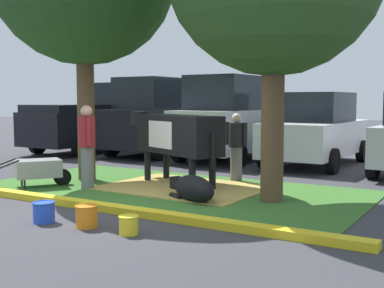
% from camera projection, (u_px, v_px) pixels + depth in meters
% --- Properties ---
extents(ground_plane, '(80.00, 80.00, 0.00)m').
position_uv_depth(ground_plane, '(137.00, 206.00, 8.64)').
color(ground_plane, '#38383D').
extents(grass_island, '(7.77, 4.03, 0.02)m').
position_uv_depth(grass_island, '(169.00, 189.00, 10.19)').
color(grass_island, '#386B28').
rests_on(grass_island, ground).
extents(curb_yellow, '(8.97, 0.24, 0.12)m').
position_uv_depth(curb_yellow, '(97.00, 206.00, 8.34)').
color(curb_yellow, yellow).
rests_on(curb_yellow, ground).
extents(hay_bedding, '(3.27, 2.50, 0.04)m').
position_uv_depth(hay_bedding, '(184.00, 188.00, 10.31)').
color(hay_bedding, tan).
rests_on(hay_bedding, ground).
extents(cow_holstein, '(2.98, 1.66, 1.54)m').
position_uv_depth(cow_holstein, '(175.00, 135.00, 10.62)').
color(cow_holstein, black).
rests_on(cow_holstein, ground).
extents(calf_lying, '(1.30, 0.94, 0.48)m').
position_uv_depth(calf_lying, '(193.00, 189.00, 8.98)').
color(calf_lying, black).
rests_on(calf_lying, ground).
extents(person_handler, '(0.45, 0.35, 1.71)m').
position_uv_depth(person_handler, '(87.00, 144.00, 10.14)').
color(person_handler, slate).
rests_on(person_handler, ground).
extents(person_visitor_near, '(0.53, 0.34, 1.52)m').
position_uv_depth(person_visitor_near, '(236.00, 146.00, 11.11)').
color(person_visitor_near, slate).
rests_on(person_visitor_near, ground).
extents(wheelbarrow, '(1.20, 1.50, 0.63)m').
position_uv_depth(wheelbarrow, '(39.00, 169.00, 10.45)').
color(wheelbarrow, gray).
rests_on(wheelbarrow, ground).
extents(bucket_blue, '(0.34, 0.34, 0.31)m').
position_uv_depth(bucket_blue, '(44.00, 212.00, 7.46)').
color(bucket_blue, blue).
rests_on(bucket_blue, ground).
extents(bucket_orange, '(0.33, 0.33, 0.33)m').
position_uv_depth(bucket_orange, '(87.00, 216.00, 7.17)').
color(bucket_orange, orange).
rests_on(bucket_orange, ground).
extents(bucket_yellow, '(0.28, 0.28, 0.26)m').
position_uv_depth(bucket_yellow, '(129.00, 225.00, 6.80)').
color(bucket_yellow, yellow).
rests_on(bucket_yellow, ground).
extents(pickup_truck_black, '(2.31, 5.44, 2.42)m').
position_uv_depth(pickup_truck_black, '(97.00, 120.00, 17.91)').
color(pickup_truck_black, black).
rests_on(pickup_truck_black, ground).
extents(suv_black, '(2.20, 4.64, 2.52)m').
position_uv_depth(suv_black, '(163.00, 116.00, 16.70)').
color(suv_black, black).
rests_on(suv_black, ground).
extents(suv_dark_grey, '(2.20, 4.64, 2.52)m').
position_uv_depth(suv_dark_grey, '(234.00, 118.00, 15.25)').
color(suv_dark_grey, silver).
rests_on(suv_dark_grey, ground).
extents(hatchback_white, '(2.10, 4.44, 2.02)m').
position_uv_depth(hatchback_white, '(316.00, 130.00, 13.97)').
color(hatchback_white, silver).
rests_on(hatchback_white, ground).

